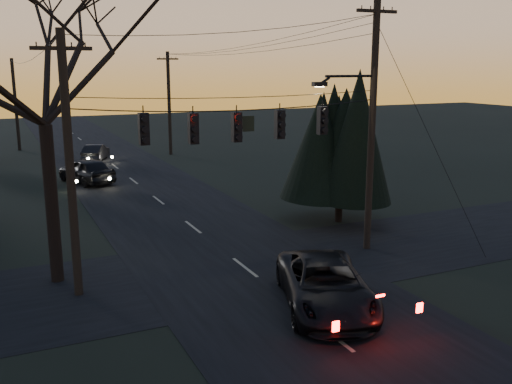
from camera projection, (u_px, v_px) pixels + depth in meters
name	position (u px, v px, depth m)	size (l,w,h in m)	color
main_road	(169.00, 208.00, 30.13)	(8.00, 120.00, 0.02)	black
cross_road	(245.00, 268.00, 21.29)	(60.00, 7.00, 0.02)	black
utility_pole_right	(367.00, 248.00, 23.55)	(5.00, 0.30, 10.00)	black
utility_pole_left	(79.00, 295.00, 18.82)	(1.80, 0.30, 8.50)	black
utility_pole_far_r	(171.00, 154.00, 48.33)	(1.80, 0.30, 8.50)	black
utility_pole_far_l	(20.00, 150.00, 50.67)	(0.30, 0.30, 8.00)	black
span_signal_assembly	(238.00, 126.00, 20.03)	(11.50, 0.44, 1.48)	black
bare_tree_left	(40.00, 57.00, 18.35)	(10.57, 10.57, 10.97)	black
evergreen_right	(341.00, 135.00, 26.72)	(4.44, 4.44, 7.21)	black
suv_near	(325.00, 285.00, 17.61)	(2.50, 5.42, 1.51)	black
sedan_oncoming_a	(87.00, 171.00, 36.43)	(1.91, 4.74, 1.62)	black
sedan_oncoming_b	(96.00, 153.00, 45.07)	(1.35, 3.87, 1.28)	black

